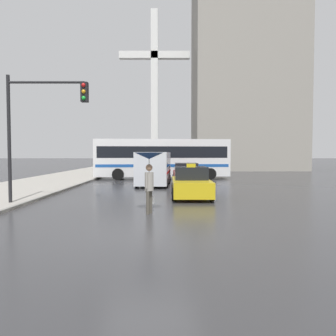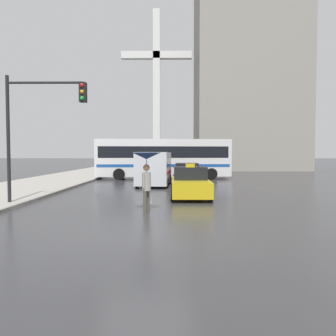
{
  "view_description": "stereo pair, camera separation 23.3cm",
  "coord_description": "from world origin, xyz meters",
  "px_view_note": "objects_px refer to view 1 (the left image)",
  "views": [
    {
      "loc": [
        0.44,
        -8.54,
        2.14
      ],
      "look_at": [
        0.48,
        8.61,
        1.4
      ],
      "focal_mm": 35.0,
      "sensor_mm": 36.0,
      "label": 1
    },
    {
      "loc": [
        0.68,
        -8.54,
        2.14
      ],
      "look_at": [
        0.48,
        8.61,
        1.4
      ],
      "focal_mm": 35.0,
      "sensor_mm": 36.0,
      "label": 2
    }
  ],
  "objects_px": {
    "taxi": "(190,183)",
    "city_bus": "(161,157)",
    "ambulance_van": "(153,167)",
    "monument_cross": "(154,80)",
    "sedan_red": "(186,174)",
    "pedestrian_with_umbrella": "(149,165)",
    "traffic_light": "(41,115)"
  },
  "relations": [
    {
      "from": "sedan_red",
      "to": "pedestrian_with_umbrella",
      "type": "relative_size",
      "value": 1.94
    },
    {
      "from": "traffic_light",
      "to": "monument_cross",
      "type": "distance_m",
      "value": 30.61
    },
    {
      "from": "city_bus",
      "to": "ambulance_van",
      "type": "bearing_deg",
      "value": -9.29
    },
    {
      "from": "sedan_red",
      "to": "city_bus",
      "type": "relative_size",
      "value": 0.37
    },
    {
      "from": "ambulance_van",
      "to": "city_bus",
      "type": "bearing_deg",
      "value": -91.25
    },
    {
      "from": "monument_cross",
      "to": "ambulance_van",
      "type": "bearing_deg",
      "value": -87.78
    },
    {
      "from": "taxi",
      "to": "pedestrian_with_umbrella",
      "type": "bearing_deg",
      "value": 68.4
    },
    {
      "from": "traffic_light",
      "to": "city_bus",
      "type": "bearing_deg",
      "value": 72.04
    },
    {
      "from": "taxi",
      "to": "city_bus",
      "type": "xyz_separation_m",
      "value": [
        -1.65,
        11.72,
        1.19
      ]
    },
    {
      "from": "traffic_light",
      "to": "pedestrian_with_umbrella",
      "type": "bearing_deg",
      "value": -22.16
    },
    {
      "from": "sedan_red",
      "to": "monument_cross",
      "type": "height_order",
      "value": "monument_cross"
    },
    {
      "from": "city_bus",
      "to": "monument_cross",
      "type": "height_order",
      "value": "monument_cross"
    },
    {
      "from": "taxi",
      "to": "pedestrian_with_umbrella",
      "type": "xyz_separation_m",
      "value": [
        -1.81,
        -4.58,
        1.07
      ]
    },
    {
      "from": "monument_cross",
      "to": "sedan_red",
      "type": "bearing_deg",
      "value": -81.22
    },
    {
      "from": "taxi",
      "to": "ambulance_van",
      "type": "xyz_separation_m",
      "value": [
        -2.09,
        5.97,
        0.57
      ]
    },
    {
      "from": "city_bus",
      "to": "traffic_light",
      "type": "bearing_deg",
      "value": -22.88
    },
    {
      "from": "sedan_red",
      "to": "city_bus",
      "type": "distance_m",
      "value": 5.26
    },
    {
      "from": "sedan_red",
      "to": "ambulance_van",
      "type": "height_order",
      "value": "ambulance_van"
    },
    {
      "from": "city_bus",
      "to": "monument_cross",
      "type": "bearing_deg",
      "value": 179.84
    },
    {
      "from": "taxi",
      "to": "sedan_red",
      "type": "xyz_separation_m",
      "value": [
        0.15,
        6.92,
        0.0
      ]
    },
    {
      "from": "pedestrian_with_umbrella",
      "to": "ambulance_van",
      "type": "bearing_deg",
      "value": 26.35
    },
    {
      "from": "taxi",
      "to": "monument_cross",
      "type": "xyz_separation_m",
      "value": [
        -2.89,
        26.62,
        11.03
      ]
    },
    {
      "from": "sedan_red",
      "to": "pedestrian_with_umbrella",
      "type": "xyz_separation_m",
      "value": [
        -1.96,
        -11.5,
        1.07
      ]
    },
    {
      "from": "sedan_red",
      "to": "monument_cross",
      "type": "distance_m",
      "value": 22.77
    },
    {
      "from": "ambulance_van",
      "to": "monument_cross",
      "type": "xyz_separation_m",
      "value": [
        -0.8,
        20.65,
        10.46
      ]
    },
    {
      "from": "taxi",
      "to": "monument_cross",
      "type": "distance_m",
      "value": 28.96
    },
    {
      "from": "ambulance_van",
      "to": "pedestrian_with_umbrella",
      "type": "relative_size",
      "value": 2.33
    },
    {
      "from": "taxi",
      "to": "city_bus",
      "type": "relative_size",
      "value": 0.38
    },
    {
      "from": "taxi",
      "to": "city_bus",
      "type": "height_order",
      "value": "city_bus"
    },
    {
      "from": "city_bus",
      "to": "monument_cross",
      "type": "relative_size",
      "value": 0.55
    },
    {
      "from": "pedestrian_with_umbrella",
      "to": "city_bus",
      "type": "bearing_deg",
      "value": 24.27
    },
    {
      "from": "sedan_red",
      "to": "ambulance_van",
      "type": "bearing_deg",
      "value": 23.16
    }
  ]
}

